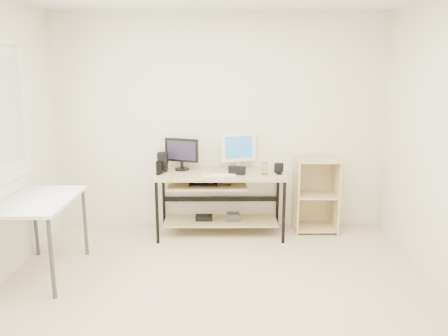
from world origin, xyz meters
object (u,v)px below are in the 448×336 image
at_px(black_monitor, 182,152).
at_px(white_imac, 239,148).
at_px(side_table, 40,207).
at_px(audio_controller, 160,167).
at_px(shelf_unit, 315,194).
at_px(desk, 218,191).

distance_m(black_monitor, white_imac, 0.68).
bearing_deg(side_table, audio_controller, 46.64).
xyz_separation_m(side_table, shelf_unit, (2.83, 1.22, -0.22)).
height_order(white_imac, audio_controller, white_imac).
bearing_deg(side_table, desk, 32.65).
relative_size(shelf_unit, black_monitor, 2.21).
distance_m(desk, white_imac, 0.57).
bearing_deg(black_monitor, desk, -0.72).
xyz_separation_m(desk, side_table, (-1.65, -1.06, 0.13)).
height_order(desk, audio_controller, audio_controller).
bearing_deg(audio_controller, desk, 20.05).
distance_m(side_table, black_monitor, 1.75).
distance_m(side_table, white_imac, 2.30).
bearing_deg(desk, audio_controller, -177.82).
xyz_separation_m(side_table, black_monitor, (1.22, 1.22, 0.30)).
height_order(black_monitor, white_imac, white_imac).
relative_size(shelf_unit, white_imac, 1.97).
xyz_separation_m(shelf_unit, white_imac, (-0.93, 0.04, 0.56)).
relative_size(desk, black_monitor, 3.69).
relative_size(desk, shelf_unit, 1.67).
relative_size(desk, side_table, 1.50).
distance_m(side_table, audio_controller, 1.43).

